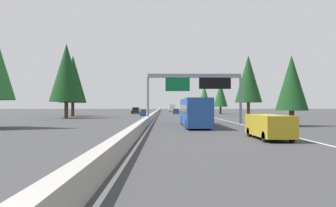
{
  "coord_description": "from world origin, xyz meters",
  "views": [
    {
      "loc": [
        -1.46,
        -1.81,
        2.33
      ],
      "look_at": [
        59.9,
        -2.71,
        2.8
      ],
      "focal_mm": 31.37,
      "sensor_mm": 36.0,
      "label": 1
    }
  ],
  "objects_px": {
    "sedan_distant_b": "(189,112)",
    "oncoming_near": "(144,113)",
    "box_truck_far_center": "(172,107)",
    "sedan_distant_a": "(194,113)",
    "conifer_right_distant": "(204,95)",
    "sign_gantry_overhead": "(196,84)",
    "bus_near_center": "(194,111)",
    "conifer_right_mid": "(248,79)",
    "pickup_far_left": "(202,113)",
    "sedan_mid_center": "(176,111)",
    "minivan_far_right": "(269,126)",
    "conifer_left_near": "(66,73)",
    "oncoming_far": "(136,111)",
    "conifer_right_near": "(292,83)",
    "conifer_right_far": "(221,94)",
    "conifer_left_mid": "(73,79)"
  },
  "relations": [
    {
      "from": "bus_near_center",
      "to": "conifer_right_mid",
      "type": "height_order",
      "value": "conifer_right_mid"
    },
    {
      "from": "sedan_distant_a",
      "to": "oncoming_near",
      "type": "relative_size",
      "value": 1.0
    },
    {
      "from": "oncoming_far",
      "to": "conifer_right_mid",
      "type": "xyz_separation_m",
      "value": [
        -18.8,
        -27.92,
        7.66
      ]
    },
    {
      "from": "sedan_distant_a",
      "to": "conifer_right_distant",
      "type": "distance_m",
      "value": 37.92
    },
    {
      "from": "sign_gantry_overhead",
      "to": "pickup_far_left",
      "type": "height_order",
      "value": "sign_gantry_overhead"
    },
    {
      "from": "conifer_left_near",
      "to": "pickup_far_left",
      "type": "bearing_deg",
      "value": -87.09
    },
    {
      "from": "box_truck_far_center",
      "to": "conifer_right_far",
      "type": "distance_m",
      "value": 41.21
    },
    {
      "from": "bus_near_center",
      "to": "pickup_far_left",
      "type": "height_order",
      "value": "bus_near_center"
    },
    {
      "from": "sedan_distant_a",
      "to": "conifer_right_near",
      "type": "distance_m",
      "value": 35.56
    },
    {
      "from": "sedan_distant_b",
      "to": "oncoming_near",
      "type": "bearing_deg",
      "value": 135.8
    },
    {
      "from": "oncoming_near",
      "to": "conifer_right_distant",
      "type": "height_order",
      "value": "conifer_right_distant"
    },
    {
      "from": "bus_near_center",
      "to": "sedan_mid_center",
      "type": "relative_size",
      "value": 2.61
    },
    {
      "from": "sedan_distant_b",
      "to": "conifer_right_near",
      "type": "height_order",
      "value": "conifer_right_near"
    },
    {
      "from": "minivan_far_right",
      "to": "conifer_left_near",
      "type": "distance_m",
      "value": 44.03
    },
    {
      "from": "sedan_mid_center",
      "to": "sedan_distant_a",
      "type": "height_order",
      "value": "same"
    },
    {
      "from": "bus_near_center",
      "to": "oncoming_near",
      "type": "relative_size",
      "value": 2.61
    },
    {
      "from": "oncoming_near",
      "to": "conifer_right_mid",
      "type": "xyz_separation_m",
      "value": [
        -2.16,
        -24.26,
        7.89
      ]
    },
    {
      "from": "sign_gantry_overhead",
      "to": "bus_near_center",
      "type": "distance_m",
      "value": 6.82
    },
    {
      "from": "conifer_right_near",
      "to": "conifer_left_mid",
      "type": "bearing_deg",
      "value": 47.22
    },
    {
      "from": "sign_gantry_overhead",
      "to": "conifer_right_far",
      "type": "distance_m",
      "value": 47.25
    },
    {
      "from": "bus_near_center",
      "to": "sedan_mid_center",
      "type": "distance_m",
      "value": 53.42
    },
    {
      "from": "box_truck_far_center",
      "to": "conifer_right_mid",
      "type": "relative_size",
      "value": 0.6
    },
    {
      "from": "sign_gantry_overhead",
      "to": "bus_near_center",
      "type": "xyz_separation_m",
      "value": [
        -5.81,
        0.78,
        -3.49
      ]
    },
    {
      "from": "conifer_right_near",
      "to": "bus_near_center",
      "type": "bearing_deg",
      "value": 93.26
    },
    {
      "from": "sedan_distant_b",
      "to": "sedan_distant_a",
      "type": "bearing_deg",
      "value": 179.0
    },
    {
      "from": "box_truck_far_center",
      "to": "conifer_right_distant",
      "type": "xyz_separation_m",
      "value": [
        -18.53,
        -11.1,
        4.41
      ]
    },
    {
      "from": "oncoming_near",
      "to": "oncoming_far",
      "type": "distance_m",
      "value": 17.03
    },
    {
      "from": "box_truck_far_center",
      "to": "conifer_left_mid",
      "type": "distance_m",
      "value": 62.38
    },
    {
      "from": "oncoming_near",
      "to": "conifer_right_far",
      "type": "distance_m",
      "value": 25.94
    },
    {
      "from": "conifer_right_near",
      "to": "conifer_right_distant",
      "type": "bearing_deg",
      "value": 0.15
    },
    {
      "from": "sedan_distant_b",
      "to": "conifer_right_far",
      "type": "relative_size",
      "value": 0.48
    },
    {
      "from": "pickup_far_left",
      "to": "oncoming_near",
      "type": "bearing_deg",
      "value": 42.03
    },
    {
      "from": "sedan_mid_center",
      "to": "sedan_distant_b",
      "type": "bearing_deg",
      "value": -139.37
    },
    {
      "from": "oncoming_near",
      "to": "conifer_right_mid",
      "type": "height_order",
      "value": "conifer_right_mid"
    },
    {
      "from": "pickup_far_left",
      "to": "conifer_right_near",
      "type": "relative_size",
      "value": 0.69
    },
    {
      "from": "box_truck_far_center",
      "to": "sedan_distant_a",
      "type": "height_order",
      "value": "box_truck_far_center"
    },
    {
      "from": "sign_gantry_overhead",
      "to": "box_truck_far_center",
      "type": "distance_m",
      "value": 84.65
    },
    {
      "from": "oncoming_near",
      "to": "conifer_right_mid",
      "type": "bearing_deg",
      "value": 84.91
    },
    {
      "from": "oncoming_far",
      "to": "conifer_right_near",
      "type": "bearing_deg",
      "value": 23.42
    },
    {
      "from": "sign_gantry_overhead",
      "to": "box_truck_far_center",
      "type": "xyz_separation_m",
      "value": [
        84.57,
        0.8,
        -3.6
      ]
    },
    {
      "from": "conifer_right_distant",
      "to": "conifer_left_mid",
      "type": "xyz_separation_m",
      "value": [
        -38.75,
        34.89,
        2.28
      ]
    },
    {
      "from": "box_truck_far_center",
      "to": "sedan_distant_a",
      "type": "distance_m",
      "value": 55.41
    },
    {
      "from": "sedan_distant_a",
      "to": "conifer_left_near",
      "type": "bearing_deg",
      "value": 116.5
    },
    {
      "from": "sign_gantry_overhead",
      "to": "sedan_distant_a",
      "type": "distance_m",
      "value": 29.74
    },
    {
      "from": "oncoming_near",
      "to": "conifer_right_near",
      "type": "distance_m",
      "value": 41.45
    },
    {
      "from": "box_truck_far_center",
      "to": "sedan_mid_center",
      "type": "distance_m",
      "value": 36.97
    },
    {
      "from": "sedan_mid_center",
      "to": "conifer_right_near",
      "type": "distance_m",
      "value": 54.1
    },
    {
      "from": "minivan_far_right",
      "to": "oncoming_near",
      "type": "distance_m",
      "value": 50.98
    },
    {
      "from": "sign_gantry_overhead",
      "to": "sedan_distant_b",
      "type": "bearing_deg",
      "value": -3.92
    },
    {
      "from": "sign_gantry_overhead",
      "to": "minivan_far_right",
      "type": "distance_m",
      "value": 19.05
    }
  ]
}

